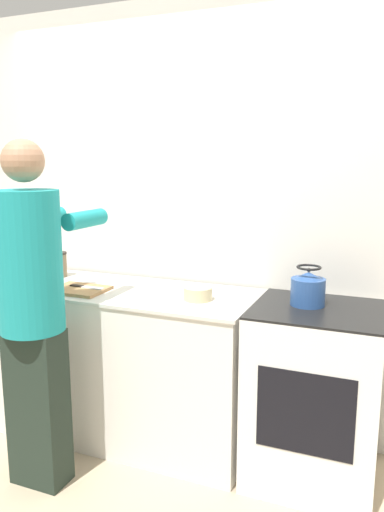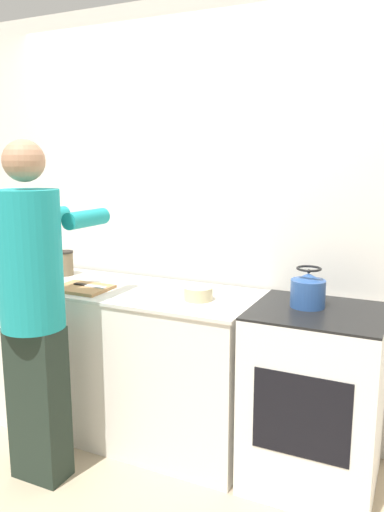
# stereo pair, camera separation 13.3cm
# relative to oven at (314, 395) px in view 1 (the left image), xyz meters

# --- Properties ---
(ground_plane) EXTENTS (12.00, 12.00, 0.00)m
(ground_plane) POSITION_rel_oven_xyz_m (-0.84, -0.29, -0.47)
(ground_plane) COLOR tan
(wall_back) EXTENTS (8.00, 0.05, 2.60)m
(wall_back) POSITION_rel_oven_xyz_m (-0.84, 0.39, 0.83)
(wall_back) COLOR silver
(wall_back) RESTS_ON ground_plane
(counter) EXTENTS (1.68, 0.64, 0.92)m
(counter) POSITION_rel_oven_xyz_m (-1.18, 0.01, -0.01)
(counter) COLOR silver
(counter) RESTS_ON ground_plane
(oven) EXTENTS (0.65, 0.59, 0.93)m
(oven) POSITION_rel_oven_xyz_m (0.00, 0.00, 0.00)
(oven) COLOR silver
(oven) RESTS_ON ground_plane
(person) EXTENTS (0.36, 0.60, 1.76)m
(person) POSITION_rel_oven_xyz_m (-1.31, -0.56, 0.50)
(person) COLOR #1F2B22
(person) RESTS_ON ground_plane
(cutting_board) EXTENTS (0.31, 0.25, 0.02)m
(cutting_board) POSITION_rel_oven_xyz_m (-1.34, -0.12, 0.46)
(cutting_board) COLOR #A87A4C
(cutting_board) RESTS_ON counter
(knife) EXTENTS (0.22, 0.04, 0.01)m
(knife) POSITION_rel_oven_xyz_m (-1.32, -0.09, 0.47)
(knife) COLOR silver
(knife) RESTS_ON cutting_board
(kettle) EXTENTS (0.17, 0.17, 0.20)m
(kettle) POSITION_rel_oven_xyz_m (-0.06, 0.03, 0.55)
(kettle) COLOR #284C8C
(kettle) RESTS_ON oven
(bowl_prep) EXTENTS (0.16, 0.16, 0.07)m
(bowl_prep) POSITION_rel_oven_xyz_m (-0.64, -0.03, 0.48)
(bowl_prep) COLOR #C6B789
(bowl_prep) RESTS_ON counter
(canister_jar) EXTENTS (0.12, 0.12, 0.16)m
(canister_jar) POSITION_rel_oven_xyz_m (-1.68, 0.14, 0.53)
(canister_jar) COLOR #756047
(canister_jar) RESTS_ON counter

